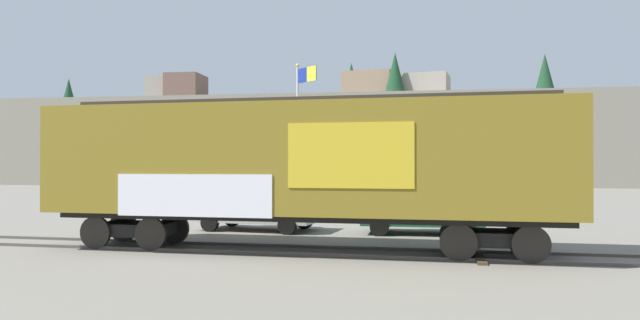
# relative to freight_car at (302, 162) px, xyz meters

# --- Properties ---
(ground_plane) EXTENTS (260.00, 260.00, 0.00)m
(ground_plane) POSITION_rel_freight_car_xyz_m (0.63, 0.00, -2.45)
(ground_plane) COLOR slate
(track) EXTENTS (59.99, 5.17, 0.08)m
(track) POSITION_rel_freight_car_xyz_m (3.08, -0.17, -2.41)
(track) COLOR #4C4742
(track) RESTS_ON ground_plane
(freight_car) EXTENTS (14.25, 3.72, 4.24)m
(freight_car) POSITION_rel_freight_car_xyz_m (0.00, 0.00, 0.00)
(freight_car) COLOR olive
(freight_car) RESTS_ON ground_plane
(flagpole) EXTENTS (1.16, 0.99, 7.32)m
(flagpole) POSITION_rel_freight_car_xyz_m (-2.15, 11.55, 2.19)
(flagpole) COLOR silver
(flagpole) RESTS_ON ground_plane
(hillside) EXTENTS (126.08, 36.25, 15.09)m
(hillside) POSITION_rel_freight_car_xyz_m (0.56, 62.42, 2.67)
(hillside) COLOR gray
(hillside) RESTS_ON ground_plane
(parked_car_silver) EXTENTS (4.58, 2.54, 1.68)m
(parked_car_silver) POSITION_rel_freight_car_xyz_m (-2.55, 4.67, -1.60)
(parked_car_silver) COLOR #B7BABF
(parked_car_silver) RESTS_ON ground_plane
(parked_car_green) EXTENTS (4.12, 2.08, 1.63)m
(parked_car_green) POSITION_rel_freight_car_xyz_m (3.34, 4.49, -1.63)
(parked_car_green) COLOR #1E5933
(parked_car_green) RESTS_ON ground_plane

